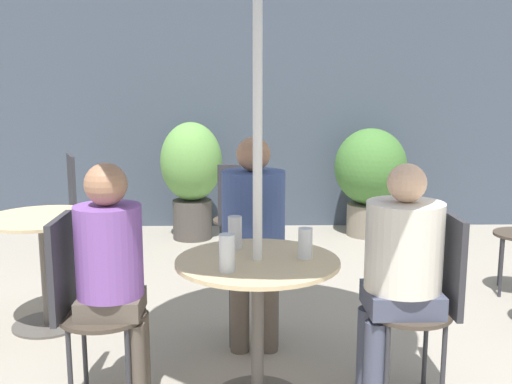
{
  "coord_description": "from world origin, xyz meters",
  "views": [
    {
      "loc": [
        -0.26,
        -2.75,
        1.53
      ],
      "look_at": [
        -0.2,
        0.36,
        0.97
      ],
      "focal_mm": 42.0,
      "sensor_mm": 36.0,
      "label": 1
    }
  ],
  "objects_px": {
    "cafe_table_far": "(44,247)",
    "bistro_chair_4": "(83,197)",
    "seated_person_1": "(254,224)",
    "beer_glass_1": "(235,232)",
    "seated_person_2": "(112,263)",
    "bistro_chair_1": "(253,246)",
    "potted_plant_0": "(191,172)",
    "cafe_table_near": "(258,296)",
    "seated_person_0": "(400,263)",
    "potted_plant_1": "(370,174)",
    "beer_glass_0": "(305,243)",
    "bistro_chair_6": "(239,210)",
    "bistro_chair_2": "(82,295)",
    "beer_glass_2": "(227,253)",
    "bistro_chair_0": "(430,291)"
  },
  "relations": [
    {
      "from": "bistro_chair_2",
      "to": "potted_plant_1",
      "type": "relative_size",
      "value": 0.85
    },
    {
      "from": "cafe_table_far",
      "to": "bistro_chair_1",
      "type": "height_order",
      "value": "bistro_chair_1"
    },
    {
      "from": "potted_plant_1",
      "to": "bistro_chair_6",
      "type": "bearing_deg",
      "value": -134.16
    },
    {
      "from": "bistro_chair_0",
      "to": "potted_plant_1",
      "type": "xyz_separation_m",
      "value": [
        0.38,
        3.23,
        0.08
      ]
    },
    {
      "from": "cafe_table_far",
      "to": "seated_person_2",
      "type": "bearing_deg",
      "value": -56.03
    },
    {
      "from": "bistro_chair_1",
      "to": "beer_glass_2",
      "type": "relative_size",
      "value": 5.51
    },
    {
      "from": "beer_glass_2",
      "to": "bistro_chair_1",
      "type": "bearing_deg",
      "value": 82.9
    },
    {
      "from": "cafe_table_far",
      "to": "beer_glass_0",
      "type": "height_order",
      "value": "beer_glass_0"
    },
    {
      "from": "bistro_chair_1",
      "to": "seated_person_1",
      "type": "distance_m",
      "value": 0.23
    },
    {
      "from": "beer_glass_2",
      "to": "potted_plant_1",
      "type": "distance_m",
      "value": 3.68
    },
    {
      "from": "beer_glass_0",
      "to": "seated_person_2",
      "type": "bearing_deg",
      "value": -178.49
    },
    {
      "from": "bistro_chair_0",
      "to": "potted_plant_1",
      "type": "bearing_deg",
      "value": 172.56
    },
    {
      "from": "seated_person_0",
      "to": "potted_plant_1",
      "type": "distance_m",
      "value": 3.28
    },
    {
      "from": "seated_person_2",
      "to": "bistro_chair_4",
      "type": "bearing_deg",
      "value": 17.19
    },
    {
      "from": "bistro_chair_6",
      "to": "seated_person_1",
      "type": "distance_m",
      "value": 1.23
    },
    {
      "from": "seated_person_1",
      "to": "potted_plant_1",
      "type": "height_order",
      "value": "seated_person_1"
    },
    {
      "from": "bistro_chair_6",
      "to": "potted_plant_1",
      "type": "height_order",
      "value": "potted_plant_1"
    },
    {
      "from": "seated_person_0",
      "to": "seated_person_1",
      "type": "height_order",
      "value": "seated_person_1"
    },
    {
      "from": "bistro_chair_2",
      "to": "potted_plant_1",
      "type": "xyz_separation_m",
      "value": [
        2.04,
        3.25,
        0.08
      ]
    },
    {
      "from": "cafe_table_far",
      "to": "beer_glass_2",
      "type": "bearing_deg",
      "value": -43.53
    },
    {
      "from": "bistro_chair_2",
      "to": "beer_glass_0",
      "type": "distance_m",
      "value": 1.08
    },
    {
      "from": "beer_glass_1",
      "to": "cafe_table_near",
      "type": "bearing_deg",
      "value": -61.14
    },
    {
      "from": "seated_person_0",
      "to": "beer_glass_1",
      "type": "height_order",
      "value": "seated_person_0"
    },
    {
      "from": "cafe_table_far",
      "to": "beer_glass_2",
      "type": "relative_size",
      "value": 4.31
    },
    {
      "from": "seated_person_1",
      "to": "beer_glass_1",
      "type": "relative_size",
      "value": 7.55
    },
    {
      "from": "bistro_chair_0",
      "to": "potted_plant_0",
      "type": "height_order",
      "value": "potted_plant_0"
    },
    {
      "from": "seated_person_1",
      "to": "beer_glass_1",
      "type": "bearing_deg",
      "value": -102.56
    },
    {
      "from": "bistro_chair_2",
      "to": "bistro_chair_6",
      "type": "xyz_separation_m",
      "value": [
        0.73,
        1.9,
        0.0
      ]
    },
    {
      "from": "bistro_chair_1",
      "to": "seated_person_1",
      "type": "bearing_deg",
      "value": -90.0
    },
    {
      "from": "cafe_table_near",
      "to": "beer_glass_1",
      "type": "bearing_deg",
      "value": 118.86
    },
    {
      "from": "bistro_chair_1",
      "to": "seated_person_0",
      "type": "bearing_deg",
      "value": -50.84
    },
    {
      "from": "seated_person_1",
      "to": "bistro_chair_4",
      "type": "bearing_deg",
      "value": 128.57
    },
    {
      "from": "beer_glass_1",
      "to": "bistro_chair_4",
      "type": "bearing_deg",
      "value": 121.15
    },
    {
      "from": "beer_glass_1",
      "to": "bistro_chair_0",
      "type": "bearing_deg",
      "value": -11.23
    },
    {
      "from": "seated_person_2",
      "to": "potted_plant_0",
      "type": "xyz_separation_m",
      "value": [
        0.09,
        3.15,
        -0.03
      ]
    },
    {
      "from": "beer_glass_2",
      "to": "potted_plant_0",
      "type": "height_order",
      "value": "potted_plant_0"
    },
    {
      "from": "cafe_table_far",
      "to": "beer_glass_2",
      "type": "distance_m",
      "value": 1.66
    },
    {
      "from": "seated_person_0",
      "to": "potted_plant_1",
      "type": "bearing_deg",
      "value": 169.89
    },
    {
      "from": "seated_person_0",
      "to": "beer_glass_2",
      "type": "bearing_deg",
      "value": -77.71
    },
    {
      "from": "seated_person_1",
      "to": "potted_plant_0",
      "type": "relative_size",
      "value": 1.06
    },
    {
      "from": "bistro_chair_4",
      "to": "beer_glass_0",
      "type": "relative_size",
      "value": 6.33
    },
    {
      "from": "seated_person_0",
      "to": "cafe_table_near",
      "type": "bearing_deg",
      "value": -90.0
    },
    {
      "from": "potted_plant_0",
      "to": "cafe_table_far",
      "type": "bearing_deg",
      "value": -108.49
    },
    {
      "from": "beer_glass_0",
      "to": "potted_plant_0",
      "type": "relative_size",
      "value": 0.13
    },
    {
      "from": "bistro_chair_0",
      "to": "bistro_chair_4",
      "type": "relative_size",
      "value": 1.0
    },
    {
      "from": "bistro_chair_4",
      "to": "seated_person_2",
      "type": "height_order",
      "value": "seated_person_2"
    },
    {
      "from": "seated_person_2",
      "to": "potted_plant_1",
      "type": "relative_size",
      "value": 1.08
    },
    {
      "from": "cafe_table_far",
      "to": "seated_person_2",
      "type": "xyz_separation_m",
      "value": [
        0.64,
        -0.96,
        0.19
      ]
    },
    {
      "from": "cafe_table_far",
      "to": "bistro_chair_4",
      "type": "bearing_deg",
      "value": 96.08
    },
    {
      "from": "cafe_table_near",
      "to": "bistro_chair_0",
      "type": "height_order",
      "value": "bistro_chair_0"
    }
  ]
}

